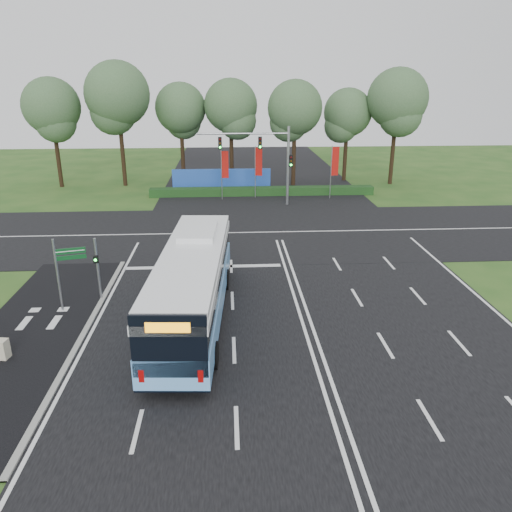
{
  "coord_description": "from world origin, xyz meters",
  "views": [
    {
      "loc": [
        -3.46,
        -23.76,
        11.09
      ],
      "look_at": [
        -1.94,
        2.0,
        1.77
      ],
      "focal_mm": 35.0,
      "sensor_mm": 36.0,
      "label": 1
    }
  ],
  "objects": [
    {
      "name": "banner_flag_left",
      "position": [
        -3.7,
        22.86,
        3.05
      ],
      "size": [
        0.69,
        0.07,
        4.69
      ],
      "rotation": [
        0.0,
        0.0,
        -0.03
      ],
      "color": "gray",
      "rests_on": "ground"
    },
    {
      "name": "blue_hoarding",
      "position": [
        -4.0,
        27.0,
        1.1
      ],
      "size": [
        10.0,
        0.3,
        2.2
      ],
      "primitive_type": "cube",
      "color": "#1F4BAB",
      "rests_on": "ground"
    },
    {
      "name": "ground",
      "position": [
        0.0,
        0.0,
        0.0
      ],
      "size": [
        120.0,
        120.0,
        0.0
      ],
      "primitive_type": "plane",
      "color": "#244D19",
      "rests_on": "ground"
    },
    {
      "name": "bike_path",
      "position": [
        -12.5,
        -3.0,
        0.03
      ],
      "size": [
        5.0,
        18.0,
        0.06
      ],
      "primitive_type": "cube",
      "color": "black",
      "rests_on": "ground"
    },
    {
      "name": "pedestrian_signal",
      "position": [
        -10.2,
        0.59,
        1.85
      ],
      "size": [
        0.31,
        0.42,
        3.39
      ],
      "rotation": [
        0.0,
        0.0,
        0.28
      ],
      "color": "gray",
      "rests_on": "ground"
    },
    {
      "name": "banner_flag_mid",
      "position": [
        -0.52,
        23.39,
        3.18
      ],
      "size": [
        0.68,
        0.32,
        4.9
      ],
      "rotation": [
        0.0,
        0.0,
        -0.4
      ],
      "color": "gray",
      "rests_on": "ground"
    },
    {
      "name": "utility_cabinet",
      "position": [
        -12.91,
        -5.11,
        0.45
      ],
      "size": [
        0.6,
        0.53,
        0.89
      ],
      "primitive_type": "cube",
      "rotation": [
        0.0,
        0.0,
        -0.16
      ],
      "color": "beige",
      "rests_on": "ground"
    },
    {
      "name": "road_cross",
      "position": [
        0.0,
        12.0,
        0.03
      ],
      "size": [
        120.0,
        14.0,
        0.05
      ],
      "primitive_type": "cube",
      "color": "black",
      "rests_on": "ground"
    },
    {
      "name": "street_sign",
      "position": [
        -11.48,
        -0.59,
        2.4
      ],
      "size": [
        1.45,
        0.42,
        3.79
      ],
      "rotation": [
        0.0,
        0.0,
        0.24
      ],
      "color": "gray",
      "rests_on": "ground"
    },
    {
      "name": "kerb_strip",
      "position": [
        -10.1,
        -3.0,
        0.06
      ],
      "size": [
        0.25,
        18.0,
        0.12
      ],
      "primitive_type": "cube",
      "color": "gray",
      "rests_on": "ground"
    },
    {
      "name": "traffic_light_gantry",
      "position": [
        0.21,
        20.5,
        4.66
      ],
      "size": [
        8.41,
        0.28,
        7.0
      ],
      "color": "gray",
      "rests_on": "ground"
    },
    {
      "name": "hedge",
      "position": [
        0.0,
        24.5,
        0.4
      ],
      "size": [
        22.0,
        1.2,
        0.8
      ],
      "primitive_type": "cube",
      "color": "#143613",
      "rests_on": "ground"
    },
    {
      "name": "banner_flag_right",
      "position": [
        6.64,
        22.78,
        3.25
      ],
      "size": [
        0.74,
        0.14,
        5.01
      ],
      "rotation": [
        0.0,
        0.0,
        0.11
      ],
      "color": "gray",
      "rests_on": "ground"
    },
    {
      "name": "eucalyptus_row",
      "position": [
        -3.28,
        30.47,
        8.39
      ],
      "size": [
        41.39,
        9.46,
        12.7
      ],
      "color": "black",
      "rests_on": "ground"
    },
    {
      "name": "road_main",
      "position": [
        0.0,
        0.0,
        0.02
      ],
      "size": [
        20.0,
        120.0,
        0.04
      ],
      "primitive_type": "cube",
      "color": "black",
      "rests_on": "ground"
    },
    {
      "name": "city_bus",
      "position": [
        -5.15,
        -2.04,
        1.9
      ],
      "size": [
        3.56,
        13.32,
        3.78
      ],
      "rotation": [
        0.0,
        0.0,
        -0.06
      ],
      "color": "#6BB0F9",
      "rests_on": "ground"
    }
  ]
}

